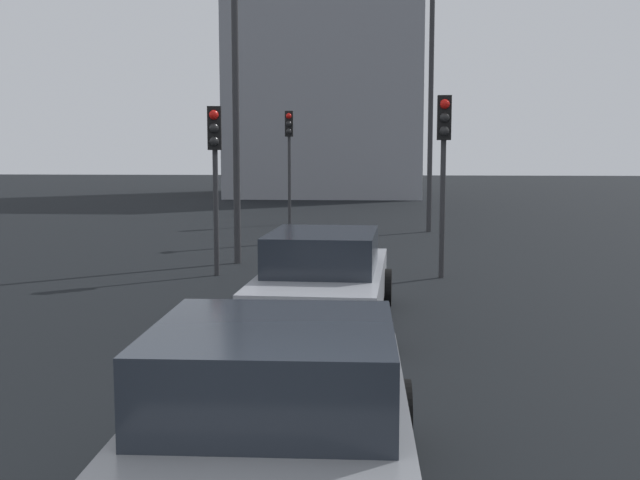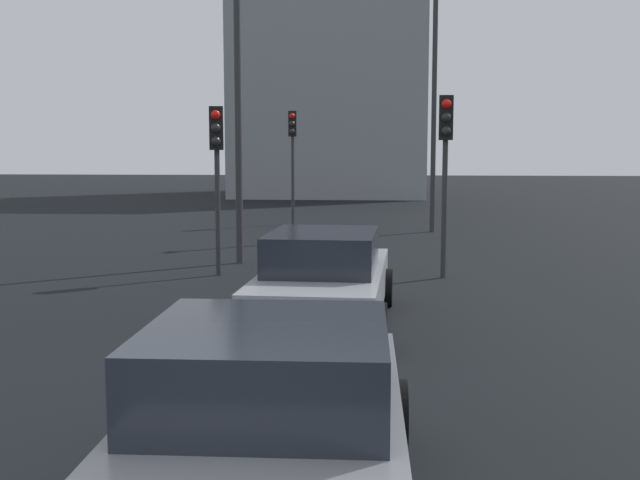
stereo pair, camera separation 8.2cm
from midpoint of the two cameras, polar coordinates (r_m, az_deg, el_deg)
car_silver_lead at (r=11.70m, az=0.52°, el=-2.90°), size 4.86×2.13×1.45m
car_grey_second at (r=5.68m, az=-3.27°, el=-13.30°), size 4.07×2.15×1.45m
traffic_light_near_left at (r=16.30m, az=-7.51°, el=6.31°), size 0.33×0.30×3.55m
traffic_light_near_right at (r=16.03m, az=9.41°, el=6.78°), size 0.32×0.28×3.75m
traffic_light_far_left at (r=27.56m, az=-1.96°, el=7.17°), size 0.32×0.29×4.03m
street_lamp_kerbside at (r=18.23m, az=-5.99°, el=13.21°), size 0.56×0.36×8.16m
street_lamp_far at (r=25.44m, az=8.56°, el=12.25°), size 0.56×0.36×8.97m
building_facade_left at (r=46.79m, az=0.91°, el=12.90°), size 10.54×10.81×15.50m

